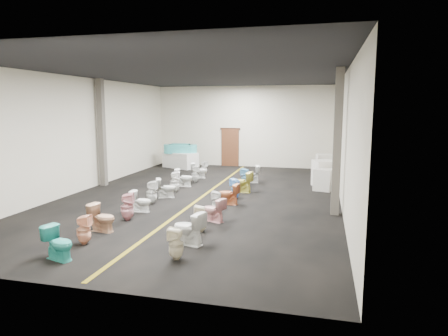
{
  "coord_description": "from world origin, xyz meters",
  "views": [
    {
      "loc": [
        4.32,
        -14.1,
        3.31
      ],
      "look_at": [
        0.56,
        1.0,
        0.95
      ],
      "focal_mm": 32.0,
      "sensor_mm": 36.0,
      "label": 1
    }
  ],
  "objects_px": {
    "toilet_left_0": "(59,243)",
    "toilet_right_9": "(251,174)",
    "display_table": "(181,160)",
    "toilet_left_11": "(204,168)",
    "bathtub": "(180,149)",
    "toilet_left_8": "(184,178)",
    "toilet_right_3": "(214,210)",
    "toilet_left_4": "(141,201)",
    "toilet_left_2": "(102,218)",
    "toilet_right_0": "(176,244)",
    "toilet_left_3": "(127,207)",
    "toilet_right_2": "(201,219)",
    "appliance_crate_c": "(324,172)",
    "toilet_right_1": "(188,228)",
    "toilet_left_9": "(195,174)",
    "toilet_left_7": "(175,182)",
    "toilet_right_4": "(217,202)",
    "appliance_crate_d": "(324,165)",
    "toilet_right_6": "(235,188)",
    "appliance_crate_a": "(323,180)",
    "appliance_crate_b": "(324,173)",
    "toilet_right_5": "(229,194)",
    "toilet_left_6": "(166,188)",
    "toilet_left_10": "(199,170)",
    "toilet_left_1": "(84,230)",
    "toilet_right_8": "(246,178)",
    "toilet_right_7": "(242,182)"
  },
  "relations": [
    {
      "from": "toilet_left_4",
      "to": "toilet_left_2",
      "type": "bearing_deg",
      "value": 175.29
    },
    {
      "from": "toilet_left_3",
      "to": "bathtub",
      "type": "bearing_deg",
      "value": -6.22
    },
    {
      "from": "bathtub",
      "to": "toilet_left_1",
      "type": "bearing_deg",
      "value": -88.14
    },
    {
      "from": "toilet_left_3",
      "to": "toilet_right_6",
      "type": "height_order",
      "value": "toilet_left_3"
    },
    {
      "from": "toilet_left_3",
      "to": "toilet_right_2",
      "type": "distance_m",
      "value": 2.49
    },
    {
      "from": "toilet_left_10",
      "to": "toilet_right_8",
      "type": "xyz_separation_m",
      "value": [
        2.56,
        -1.63,
        0.03
      ]
    },
    {
      "from": "display_table",
      "to": "toilet_left_3",
      "type": "bearing_deg",
      "value": -78.48
    },
    {
      "from": "bathtub",
      "to": "toilet_left_6",
      "type": "distance_m",
      "value": 7.46
    },
    {
      "from": "toilet_left_9",
      "to": "toilet_left_11",
      "type": "height_order",
      "value": "toilet_left_9"
    },
    {
      "from": "toilet_right_1",
      "to": "toilet_right_4",
      "type": "height_order",
      "value": "toilet_right_1"
    },
    {
      "from": "appliance_crate_c",
      "to": "toilet_left_3",
      "type": "xyz_separation_m",
      "value": [
        -5.62,
        -8.21,
        0.04
      ]
    },
    {
      "from": "appliance_crate_b",
      "to": "toilet_left_7",
      "type": "xyz_separation_m",
      "value": [
        -5.69,
        -2.61,
        -0.14
      ]
    },
    {
      "from": "toilet_left_0",
      "to": "toilet_left_10",
      "type": "relative_size",
      "value": 1.01
    },
    {
      "from": "toilet_left_8",
      "to": "toilet_right_3",
      "type": "height_order",
      "value": "toilet_left_8"
    },
    {
      "from": "toilet_right_2",
      "to": "toilet_left_9",
      "type": "bearing_deg",
      "value": -171.19
    },
    {
      "from": "toilet_right_0",
      "to": "toilet_right_9",
      "type": "height_order",
      "value": "toilet_right_9"
    },
    {
      "from": "toilet_right_1",
      "to": "toilet_right_4",
      "type": "relative_size",
      "value": 1.18
    },
    {
      "from": "toilet_left_11",
      "to": "toilet_right_7",
      "type": "relative_size",
      "value": 0.83
    },
    {
      "from": "appliance_crate_b",
      "to": "toilet_left_4",
      "type": "xyz_separation_m",
      "value": [
        -5.67,
        -5.66,
        -0.21
      ]
    },
    {
      "from": "toilet_left_4",
      "to": "toilet_right_3",
      "type": "distance_m",
      "value": 2.62
    },
    {
      "from": "toilet_left_3",
      "to": "toilet_left_7",
      "type": "distance_m",
      "value": 4.08
    },
    {
      "from": "toilet_left_11",
      "to": "toilet_right_0",
      "type": "distance_m",
      "value": 11.19
    },
    {
      "from": "appliance_crate_d",
      "to": "toilet_right_1",
      "type": "relative_size",
      "value": 1.22
    },
    {
      "from": "toilet_right_6",
      "to": "toilet_right_9",
      "type": "height_order",
      "value": "toilet_right_9"
    },
    {
      "from": "toilet_left_8",
      "to": "toilet_right_3",
      "type": "distance_m",
      "value": 5.45
    },
    {
      "from": "toilet_right_5",
      "to": "toilet_left_8",
      "type": "bearing_deg",
      "value": -128.23
    },
    {
      "from": "appliance_crate_a",
      "to": "toilet_right_1",
      "type": "bearing_deg",
      "value": -113.14
    },
    {
      "from": "display_table",
      "to": "bathtub",
      "type": "height_order",
      "value": "bathtub"
    },
    {
      "from": "toilet_left_7",
      "to": "toilet_right_5",
      "type": "xyz_separation_m",
      "value": [
        2.52,
        -1.42,
        -0.05
      ]
    },
    {
      "from": "toilet_right_0",
      "to": "toilet_right_9",
      "type": "distance_m",
      "value": 9.33
    },
    {
      "from": "toilet_left_2",
      "to": "toilet_right_1",
      "type": "xyz_separation_m",
      "value": [
        2.59,
        -0.44,
        0.04
      ]
    },
    {
      "from": "display_table",
      "to": "bathtub",
      "type": "bearing_deg",
      "value": 0.0
    },
    {
      "from": "toilet_right_3",
      "to": "toilet_right_1",
      "type": "bearing_deg",
      "value": 19.74
    },
    {
      "from": "appliance_crate_d",
      "to": "display_table",
      "type": "bearing_deg",
      "value": 176.43
    },
    {
      "from": "toilet_left_7",
      "to": "display_table",
      "type": "bearing_deg",
      "value": -5.24
    },
    {
      "from": "toilet_left_4",
      "to": "toilet_right_9",
      "type": "bearing_deg",
      "value": -25.98
    },
    {
      "from": "display_table",
      "to": "toilet_left_8",
      "type": "relative_size",
      "value": 2.54
    },
    {
      "from": "toilet_left_9",
      "to": "toilet_right_3",
      "type": "relative_size",
      "value": 1.06
    },
    {
      "from": "appliance_crate_c",
      "to": "toilet_left_7",
      "type": "xyz_separation_m",
      "value": [
        -5.69,
        -4.13,
        0.04
      ]
    },
    {
      "from": "toilet_left_0",
      "to": "toilet_right_9",
      "type": "distance_m",
      "value": 10.24
    },
    {
      "from": "toilet_left_8",
      "to": "toilet_right_5",
      "type": "height_order",
      "value": "toilet_left_8"
    },
    {
      "from": "toilet_right_0",
      "to": "toilet_right_6",
      "type": "xyz_separation_m",
      "value": [
        -0.01,
        6.13,
        0.01
      ]
    },
    {
      "from": "toilet_right_1",
      "to": "toilet_left_1",
      "type": "bearing_deg",
      "value": -60.02
    },
    {
      "from": "toilet_right_7",
      "to": "toilet_left_10",
      "type": "bearing_deg",
      "value": -127.0
    },
    {
      "from": "toilet_left_1",
      "to": "toilet_right_3",
      "type": "xyz_separation_m",
      "value": [
        2.55,
        2.66,
        -0.02
      ]
    },
    {
      "from": "appliance_crate_b",
      "to": "toilet_right_5",
      "type": "height_order",
      "value": "appliance_crate_b"
    },
    {
      "from": "appliance_crate_d",
      "to": "toilet_left_0",
      "type": "xyz_separation_m",
      "value": [
        -5.61,
        -12.94,
        -0.13
      ]
    },
    {
      "from": "bathtub",
      "to": "toilet_left_8",
      "type": "bearing_deg",
      "value": -75.9
    },
    {
      "from": "display_table",
      "to": "toilet_left_11",
      "type": "bearing_deg",
      "value": -45.1
    },
    {
      "from": "appliance_crate_c",
      "to": "toilet_left_8",
      "type": "bearing_deg",
      "value": -152.91
    }
  ]
}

